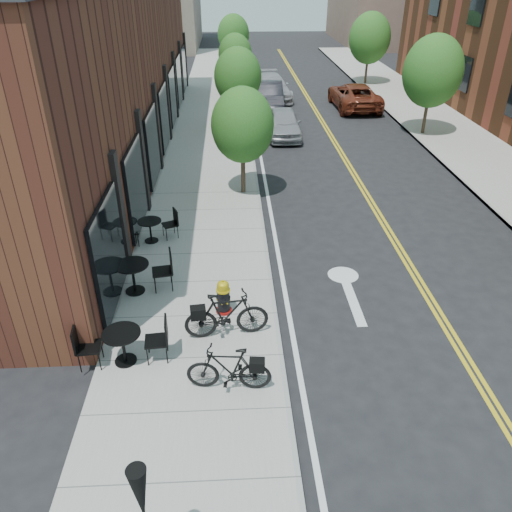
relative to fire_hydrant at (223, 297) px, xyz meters
name	(u,v)px	position (x,y,z in m)	size (l,w,h in m)	color
ground	(283,359)	(1.30, -1.63, -0.55)	(120.00, 120.00, 0.00)	black
sidewalk_near	(207,184)	(-0.70, 8.37, -0.49)	(4.00, 70.00, 0.12)	#9E9B93
sidewalk_far	(507,178)	(11.30, 8.37, -0.49)	(4.00, 70.00, 0.12)	#9E9B93
building_near	(98,73)	(-5.20, 12.37, 2.95)	(5.00, 28.00, 7.00)	#431D15
tree_near_a	(242,125)	(0.70, 7.37, 2.06)	(2.20, 2.20, 3.81)	#382B1E
tree_near_b	(238,77)	(0.70, 15.37, 2.17)	(2.30, 2.30, 3.98)	#382B1E
tree_near_c	(235,55)	(0.70, 23.37, 1.98)	(2.10, 2.10, 3.67)	#382B1E
tree_near_d	(233,34)	(0.70, 31.37, 2.24)	(2.40, 2.40, 4.11)	#382B1E
tree_far_b	(433,71)	(9.90, 14.37, 2.51)	(2.80, 2.80, 4.62)	#382B1E
tree_far_c	(370,38)	(9.90, 26.37, 2.51)	(2.80, 2.80, 4.62)	#382B1E
fire_hydrant	(223,297)	(0.00, 0.00, 0.00)	(0.46, 0.46, 0.90)	maroon
bicycle_left	(229,369)	(0.12, -2.56, 0.08)	(0.48, 1.68, 1.01)	black
bicycle_right	(227,315)	(0.08, -0.90, 0.14)	(0.54, 1.90, 1.14)	black
bistro_set_a	(123,343)	(-2.09, -1.67, 0.08)	(1.89, 0.88, 1.01)	black
bistro_set_b	(133,274)	(-2.30, 0.98, 0.11)	(2.03, 0.99, 1.07)	black
bistro_set_c	(150,228)	(-2.23, 3.69, 0.02)	(1.69, 1.04, 0.90)	black
patio_umbrella	(142,502)	(-0.95, -6.01, 1.15)	(0.36, 0.36, 2.20)	black
parked_car_a	(284,123)	(2.90, 14.48, 0.12)	(1.59, 3.94, 1.34)	#929499
parked_car_b	(268,97)	(2.49, 19.52, 0.24)	(1.68, 4.81, 1.58)	black
parked_car_c	(271,87)	(2.90, 22.48, 0.17)	(2.02, 4.96, 1.44)	#A9A8AD
parked_car_far	(354,96)	(7.62, 19.89, 0.17)	(2.38, 5.17, 1.44)	maroon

